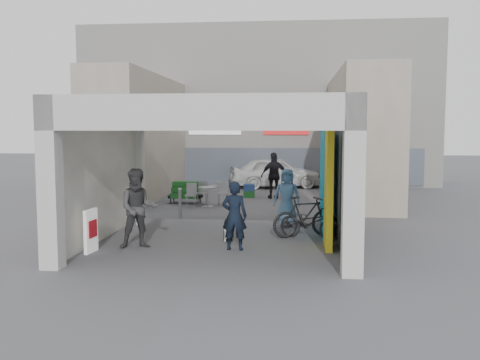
# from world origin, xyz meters

# --- Properties ---
(ground) EXTENTS (90.00, 90.00, 0.00)m
(ground) POSITION_xyz_m (0.00, 0.00, 0.00)
(ground) COLOR #505055
(ground) RESTS_ON ground
(arcade_canopy) EXTENTS (6.40, 6.45, 6.40)m
(arcade_canopy) POSITION_xyz_m (0.54, -0.82, 2.30)
(arcade_canopy) COLOR #B6B6B2
(arcade_canopy) RESTS_ON ground
(far_building) EXTENTS (18.00, 4.08, 8.00)m
(far_building) POSITION_xyz_m (-0.00, 13.99, 3.99)
(far_building) COLOR silver
(far_building) RESTS_ON ground
(plaza_bldg_left) EXTENTS (2.00, 9.00, 5.00)m
(plaza_bldg_left) POSITION_xyz_m (-4.50, 7.50, 2.50)
(plaza_bldg_left) COLOR #AA9D8D
(plaza_bldg_left) RESTS_ON ground
(plaza_bldg_right) EXTENTS (2.00, 9.00, 5.00)m
(plaza_bldg_right) POSITION_xyz_m (4.50, 7.50, 2.50)
(plaza_bldg_right) COLOR #AA9D8D
(plaza_bldg_right) RESTS_ON ground
(bollard_left) EXTENTS (0.09, 0.09, 0.95)m
(bollard_left) POSITION_xyz_m (-1.69, 2.24, 0.47)
(bollard_left) COLOR gray
(bollard_left) RESTS_ON ground
(bollard_center) EXTENTS (0.09, 0.09, 0.87)m
(bollard_center) POSITION_xyz_m (-0.04, 2.39, 0.43)
(bollard_center) COLOR gray
(bollard_center) RESTS_ON ground
(bollard_right) EXTENTS (0.09, 0.09, 0.85)m
(bollard_right) POSITION_xyz_m (1.64, 2.36, 0.42)
(bollard_right) COLOR gray
(bollard_right) RESTS_ON ground
(advert_board_near) EXTENTS (0.15, 0.56, 1.00)m
(advert_board_near) POSITION_xyz_m (-2.75, -2.56, 0.51)
(advert_board_near) COLOR white
(advert_board_near) RESTS_ON ground
(advert_board_far) EXTENTS (0.18, 0.56, 1.00)m
(advert_board_far) POSITION_xyz_m (-2.75, 1.29, 0.51)
(advert_board_far) COLOR white
(advert_board_far) RESTS_ON ground
(cafe_set) EXTENTS (1.44, 1.16, 0.87)m
(cafe_set) POSITION_xyz_m (-1.34, 5.11, 0.31)
(cafe_set) COLOR #A0A0A5
(cafe_set) RESTS_ON ground
(produce_stand) EXTENTS (1.25, 0.68, 0.82)m
(produce_stand) POSITION_xyz_m (-2.22, 5.69, 0.33)
(produce_stand) COLOR black
(produce_stand) RESTS_ON ground
(crate_stack) EXTENTS (0.46, 0.36, 0.56)m
(crate_stack) POSITION_xyz_m (0.06, 7.64, 0.28)
(crate_stack) COLOR #185423
(crate_stack) RESTS_ON ground
(border_collie) EXTENTS (0.21, 0.41, 0.57)m
(border_collie) POSITION_xyz_m (0.21, -0.94, 0.23)
(border_collie) COLOR black
(border_collie) RESTS_ON ground
(man_with_dog) EXTENTS (0.61, 0.42, 1.62)m
(man_with_dog) POSITION_xyz_m (0.50, -1.98, 0.81)
(man_with_dog) COLOR black
(man_with_dog) RESTS_ON ground
(man_back_turned) EXTENTS (1.11, 0.98, 1.90)m
(man_back_turned) POSITION_xyz_m (-1.79, -1.98, 0.95)
(man_back_turned) COLOR #3B3B3D
(man_back_turned) RESTS_ON ground
(man_elderly) EXTENTS (0.82, 0.54, 1.65)m
(man_elderly) POSITION_xyz_m (1.68, 1.70, 0.82)
(man_elderly) COLOR #5C86B4
(man_elderly) RESTS_ON ground
(man_crates) EXTENTS (1.19, 0.79, 1.88)m
(man_crates) POSITION_xyz_m (1.10, 7.43, 0.94)
(man_crates) COLOR black
(man_crates) RESTS_ON ground
(bicycle_front) EXTENTS (1.76, 1.25, 0.88)m
(bicycle_front) POSITION_xyz_m (2.30, -0.59, 0.44)
(bicycle_front) COLOR black
(bicycle_front) RESTS_ON ground
(bicycle_rear) EXTENTS (1.85, 1.19, 1.08)m
(bicycle_rear) POSITION_xyz_m (2.18, -0.29, 0.54)
(bicycle_rear) COLOR black
(bicycle_rear) RESTS_ON ground
(white_van) EXTENTS (4.64, 2.73, 1.48)m
(white_van) POSITION_xyz_m (1.00, 11.41, 0.74)
(white_van) COLOR silver
(white_van) RESTS_ON ground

